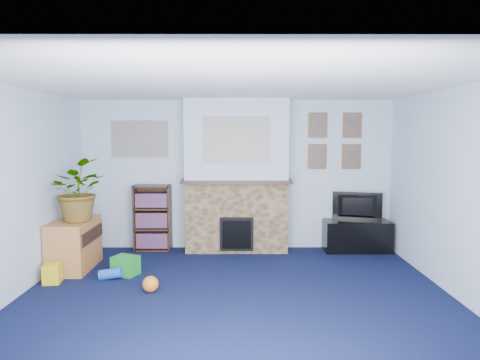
{
  "coord_description": "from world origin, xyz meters",
  "views": [
    {
      "loc": [
        0.04,
        -4.65,
        1.86
      ],
      "look_at": [
        0.05,
        0.92,
        1.26
      ],
      "focal_mm": 32.0,
      "sensor_mm": 36.0,
      "label": 1
    }
  ],
  "objects_px": {
    "bookshelf": "(153,219)",
    "sideboard": "(74,244)",
    "tv_stand": "(357,237)",
    "television": "(357,207)"
  },
  "relations": [
    {
      "from": "bookshelf",
      "to": "sideboard",
      "type": "relative_size",
      "value": 1.2
    },
    {
      "from": "tv_stand",
      "to": "bookshelf",
      "type": "xyz_separation_m",
      "value": [
        -3.26,
        0.08,
        0.28
      ]
    },
    {
      "from": "television",
      "to": "sideboard",
      "type": "relative_size",
      "value": 0.88
    },
    {
      "from": "television",
      "to": "sideboard",
      "type": "distance_m",
      "value": 4.27
    },
    {
      "from": "tv_stand",
      "to": "television",
      "type": "distance_m",
      "value": 0.49
    },
    {
      "from": "tv_stand",
      "to": "bookshelf",
      "type": "height_order",
      "value": "bookshelf"
    },
    {
      "from": "bookshelf",
      "to": "sideboard",
      "type": "xyz_separation_m",
      "value": [
        -0.89,
        -0.97,
        -0.15
      ]
    },
    {
      "from": "television",
      "to": "sideboard",
      "type": "height_order",
      "value": "television"
    },
    {
      "from": "sideboard",
      "to": "bookshelf",
      "type": "bearing_deg",
      "value": 47.26
    },
    {
      "from": "tv_stand",
      "to": "bookshelf",
      "type": "bearing_deg",
      "value": 178.66
    }
  ]
}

